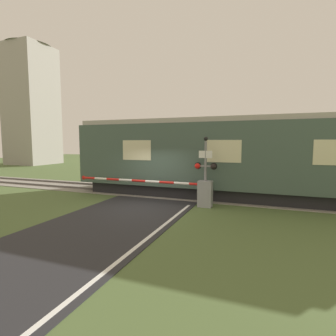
{
  "coord_description": "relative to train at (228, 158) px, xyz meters",
  "views": [
    {
      "loc": [
        5.06,
        -9.94,
        2.78
      ],
      "look_at": [
        0.64,
        1.66,
        1.57
      ],
      "focal_mm": 28.0,
      "sensor_mm": 36.0,
      "label": 1
    }
  ],
  "objects": [
    {
      "name": "track_bed",
      "position": [
        -3.21,
        0.0,
        -2.0
      ],
      "size": [
        36.0,
        3.2,
        0.13
      ],
      "color": "gray",
      "rests_on": "ground_plane"
    },
    {
      "name": "signal_post",
      "position": [
        -0.65,
        -2.13,
        -0.3
      ],
      "size": [
        1.0,
        0.26,
        3.03
      ],
      "color": "gray",
      "rests_on": "ground_plane"
    },
    {
      "name": "ground_plane",
      "position": [
        -3.21,
        -3.34,
        -2.03
      ],
      "size": [
        80.0,
        80.0,
        0.0
      ],
      "primitive_type": "plane",
      "color": "#4C6033"
    },
    {
      "name": "crossing_barrier",
      "position": [
        -1.28,
        -2.28,
        -1.37
      ],
      "size": [
        6.8,
        0.44,
        1.13
      ],
      "color": "gray",
      "rests_on": "ground_plane"
    },
    {
      "name": "distant_building",
      "position": [
        -26.51,
        12.29,
        5.83
      ],
      "size": [
        5.48,
        5.48,
        15.55
      ],
      "color": "#9E998E",
      "rests_on": "ground_plane"
    },
    {
      "name": "train",
      "position": [
        0.0,
        0.0,
        0.0
      ],
      "size": [
        15.73,
        3.0,
        3.96
      ],
      "color": "black",
      "rests_on": "ground_plane"
    }
  ]
}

